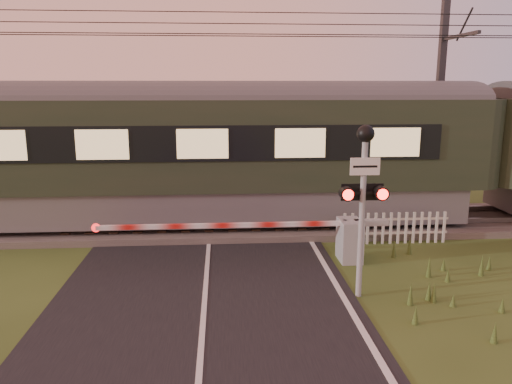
{
  "coord_description": "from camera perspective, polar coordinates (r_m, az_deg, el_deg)",
  "views": [
    {
      "loc": [
        0.37,
        -7.86,
        4.15
      ],
      "look_at": [
        1.14,
        3.2,
        1.77
      ],
      "focal_mm": 35.0,
      "sensor_mm": 36.0,
      "label": 1
    }
  ],
  "objects": [
    {
      "name": "ground",
      "position": [
        8.9,
        -6.16,
        -15.74
      ],
      "size": [
        160.0,
        160.0,
        0.0
      ],
      "primitive_type": "plane",
      "color": "#2F4219",
      "rests_on": "ground"
    },
    {
      "name": "road",
      "position": [
        8.69,
        -6.1,
        -16.4
      ],
      "size": [
        6.0,
        140.0,
        0.03
      ],
      "color": "black",
      "rests_on": "ground"
    },
    {
      "name": "track_bed",
      "position": [
        14.94,
        -5.28,
        -3.78
      ],
      "size": [
        140.0,
        3.4,
        0.39
      ],
      "color": "#47423D",
      "rests_on": "ground"
    },
    {
      "name": "overhead_wires",
      "position": [
        14.45,
        -5.73,
        18.34
      ],
      "size": [
        120.0,
        0.62,
        0.62
      ],
      "color": "black",
      "rests_on": "ground"
    },
    {
      "name": "train",
      "position": [
        16.44,
        24.38,
        4.43
      ],
      "size": [
        42.26,
        2.91,
        3.94
      ],
      "color": "slate",
      "rests_on": "ground"
    },
    {
      "name": "boom_gate",
      "position": [
        12.12,
        8.94,
        -5.19
      ],
      "size": [
        6.97,
        0.78,
        1.03
      ],
      "color": "gray",
      "rests_on": "ground"
    },
    {
      "name": "crossing_signal",
      "position": [
        9.74,
        12.19,
        1.24
      ],
      "size": [
        0.87,
        0.36,
        3.42
      ],
      "color": "gray",
      "rests_on": "ground"
    },
    {
      "name": "picket_fence",
      "position": [
        13.79,
        15.55,
        -3.97
      ],
      "size": [
        2.92,
        0.07,
        0.85
      ],
      "color": "silver",
      "rests_on": "ground"
    },
    {
      "name": "catenary_mast",
      "position": [
        18.15,
        20.26,
        9.85
      ],
      "size": [
        0.22,
        2.46,
        7.03
      ],
      "color": "#2D2D30",
      "rests_on": "ground"
    }
  ]
}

